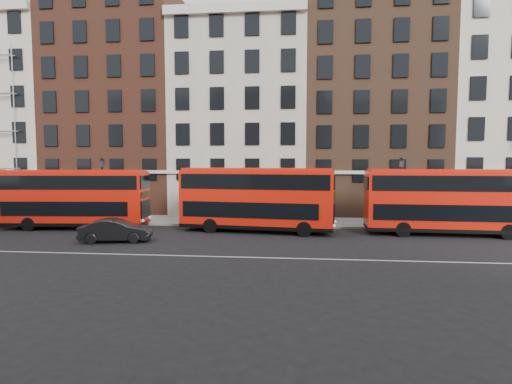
# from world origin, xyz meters

# --- Properties ---
(ground) EXTENTS (120.00, 120.00, 0.00)m
(ground) POSITION_xyz_m (0.00, 0.00, 0.00)
(ground) COLOR black
(ground) RESTS_ON ground
(pavement) EXTENTS (80.00, 5.00, 0.15)m
(pavement) POSITION_xyz_m (0.00, 10.50, 0.07)
(pavement) COLOR gray
(pavement) RESTS_ON ground
(kerb) EXTENTS (80.00, 0.30, 0.16)m
(kerb) POSITION_xyz_m (0.00, 8.00, 0.08)
(kerb) COLOR gray
(kerb) RESTS_ON ground
(road_centre_line) EXTENTS (70.00, 0.12, 0.01)m
(road_centre_line) POSITION_xyz_m (0.00, -2.00, 0.01)
(road_centre_line) COLOR white
(road_centre_line) RESTS_ON ground
(building_terrace) EXTENTS (64.00, 11.95, 22.00)m
(building_terrace) POSITION_xyz_m (-0.31, 17.88, 10.24)
(building_terrace) COLOR #B3AA9B
(building_terrace) RESTS_ON ground
(bus_b) EXTENTS (10.92, 3.40, 4.52)m
(bus_b) POSITION_xyz_m (-11.28, 5.86, 2.42)
(bus_b) COLOR red
(bus_b) RESTS_ON ground
(bus_c) EXTENTS (11.38, 4.00, 4.68)m
(bus_c) POSITION_xyz_m (2.66, 5.87, 2.51)
(bus_c) COLOR red
(bus_c) RESTS_ON ground
(bus_d) EXTENTS (11.11, 3.13, 4.62)m
(bus_d) POSITION_xyz_m (15.99, 5.86, 2.48)
(bus_d) COLOR red
(bus_d) RESTS_ON ground
(car_front) EXTENTS (4.64, 2.38, 1.46)m
(car_front) POSITION_xyz_m (-5.99, 1.34, 0.73)
(car_front) COLOR black
(car_front) RESTS_ON ground
(lamp_post_left) EXTENTS (0.44, 0.44, 5.33)m
(lamp_post_left) POSITION_xyz_m (-10.40, 8.51, 3.08)
(lamp_post_left) COLOR black
(lamp_post_left) RESTS_ON pavement
(lamp_post_right) EXTENTS (0.44, 0.44, 5.33)m
(lamp_post_right) POSITION_xyz_m (13.51, 8.41, 3.08)
(lamp_post_right) COLOR black
(lamp_post_right) RESTS_ON pavement
(iron_railings) EXTENTS (6.60, 0.06, 1.00)m
(iron_railings) POSITION_xyz_m (0.00, 12.70, 0.65)
(iron_railings) COLOR black
(iron_railings) RESTS_ON pavement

